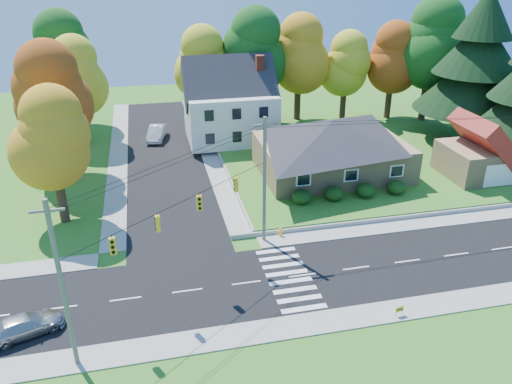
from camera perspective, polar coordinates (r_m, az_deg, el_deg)
ground at (r=35.34m, az=5.33°, el=-9.47°), size 120.00×120.00×0.00m
road_main at (r=35.34m, az=5.33°, el=-9.46°), size 90.00×8.00×0.02m
road_cross at (r=57.11m, az=-10.46°, el=4.30°), size 8.00×44.00×0.02m
sidewalk_north at (r=39.33m, az=3.12°, el=-5.39°), size 90.00×2.00×0.08m
sidewalk_south at (r=31.59m, az=8.17°, el=-14.42°), size 90.00×2.00×0.08m
lawn at (r=57.01m, az=11.42°, el=4.44°), size 30.00×30.00×0.50m
ranch_house at (r=49.79m, az=8.68°, el=5.27°), size 14.60×10.60×5.40m
colonial_house at (r=58.37m, az=-2.93°, el=9.88°), size 10.40×8.40×9.60m
garage at (r=53.38m, az=24.44°, el=4.14°), size 7.30×6.30×4.60m
hedge_row at (r=45.15m, az=10.69°, el=0.02°), size 10.70×1.70×1.27m
traffic_infrastructure at (r=33.79m, az=4.74°, el=-1.04°), size 38.10×10.66×10.00m
tree_lot_0 at (r=63.02m, az=-5.89°, el=14.42°), size 6.72×6.72×12.51m
tree_lot_1 at (r=62.83m, az=-0.18°, el=15.72°), size 7.84×7.84×14.60m
tree_lot_2 at (r=65.44m, az=4.95°, el=15.44°), size 7.28×7.28×13.56m
tree_lot_3 at (r=66.80m, az=10.24°, el=14.21°), size 6.16×6.16×11.47m
tree_lot_4 at (r=68.33m, az=15.42°, el=14.53°), size 6.72×6.72×12.51m
tree_lot_5 at (r=68.27m, az=19.49°, el=15.68°), size 8.40×8.40×15.64m
conifer_east_a at (r=62.42m, az=23.98°, el=13.36°), size 12.80×12.80×16.96m
tree_west_0 at (r=42.17m, az=-22.41°, el=5.50°), size 6.16×6.16×11.47m
tree_west_1 at (r=51.49m, az=-22.28°, el=10.41°), size 7.28×7.28×13.56m
tree_west_2 at (r=61.15m, az=-20.01°, el=12.26°), size 6.72×6.72×12.51m
tree_west_3 at (r=68.98m, az=-21.22°, el=14.53°), size 7.84×7.84×14.60m
silver_sedan at (r=32.96m, az=-24.88°, el=-13.65°), size 4.66×3.11×1.25m
white_car at (r=61.67m, az=-11.30°, el=6.63°), size 2.74×5.20×1.63m
fire_hydrant at (r=39.59m, az=2.80°, el=-4.64°), size 0.42×0.33×0.73m
yard_sign at (r=32.61m, az=16.08°, el=-12.77°), size 0.58×0.12×0.72m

